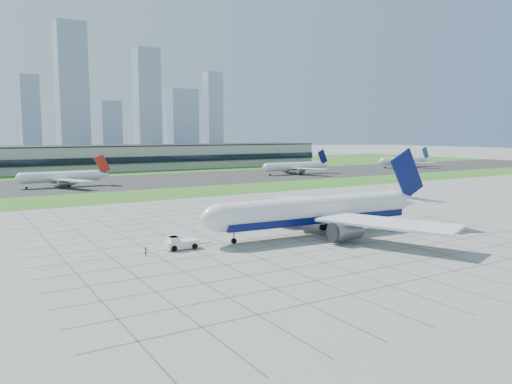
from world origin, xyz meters
TOP-DOWN VIEW (x-y plane):
  - ground at (0.00, 0.00)m, footprint 1400.00×1400.00m
  - grass_median at (0.00, 90.00)m, footprint 700.00×35.00m
  - asphalt_taxiway at (0.00, 145.00)m, footprint 700.00×75.00m
  - grass_far at (0.00, 255.00)m, footprint 700.00×145.00m
  - apron_markings at (0.43, 11.09)m, footprint 120.00×130.00m
  - terminal at (40.00, 229.87)m, footprint 260.00×43.00m
  - city_skyline at (-8.71, 520.00)m, footprint 523.00×32.40m
  - airliner at (7.51, -2.79)m, footprint 62.70×63.38m
  - pushback_tug at (-25.96, -0.16)m, footprint 9.71×3.74m
  - crew_near at (-33.87, -1.93)m, footprint 0.49×0.67m
  - crew_far at (24.17, -10.29)m, footprint 0.89×0.73m
  - distant_jet_1 at (-23.45, 136.95)m, footprint 37.58×42.66m
  - distant_jet_2 at (103.66, 139.01)m, footprint 43.08×42.66m
  - distant_jet_3 at (203.95, 148.42)m, footprint 45.70×42.66m

SIDE VIEW (x-z plane):
  - ground at x=0.00m, z-range 0.00..0.00m
  - apron_markings at x=0.43m, z-range 0.00..0.03m
  - grass_median at x=0.00m, z-range 0.00..0.04m
  - grass_far at x=0.00m, z-range 0.00..0.04m
  - asphalt_taxiway at x=0.00m, z-range 0.01..0.05m
  - crew_near at x=-33.87m, z-range 0.00..1.69m
  - crew_far at x=24.17m, z-range 0.00..1.71m
  - pushback_tug at x=-25.96m, z-range -0.15..2.53m
  - distant_jet_1 at x=-23.45m, z-range -2.55..11.52m
  - distant_jet_2 at x=103.66m, z-range -2.55..11.52m
  - distant_jet_3 at x=203.95m, z-range -2.55..11.53m
  - airliner at x=7.51m, z-range -4.47..15.26m
  - terminal at x=40.00m, z-range -0.01..15.79m
  - city_skyline at x=-8.71m, z-range -20.91..139.09m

